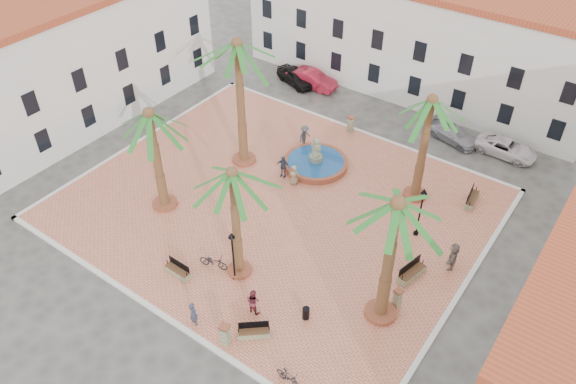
# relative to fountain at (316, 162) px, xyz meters

# --- Properties ---
(ground) EXTENTS (120.00, 120.00, 0.00)m
(ground) POSITION_rel_fountain_xyz_m (0.16, -5.06, -0.48)
(ground) COLOR #56544F
(ground) RESTS_ON ground
(plaza) EXTENTS (26.00, 22.00, 0.15)m
(plaza) POSITION_rel_fountain_xyz_m (0.16, -5.06, -0.40)
(plaza) COLOR #E47E5E
(plaza) RESTS_ON ground
(kerb_n) EXTENTS (26.30, 0.30, 0.16)m
(kerb_n) POSITION_rel_fountain_xyz_m (0.16, 5.94, -0.40)
(kerb_n) COLOR silver
(kerb_n) RESTS_ON ground
(kerb_s) EXTENTS (26.30, 0.30, 0.16)m
(kerb_s) POSITION_rel_fountain_xyz_m (0.16, -16.06, -0.40)
(kerb_s) COLOR silver
(kerb_s) RESTS_ON ground
(kerb_e) EXTENTS (0.30, 22.30, 0.16)m
(kerb_e) POSITION_rel_fountain_xyz_m (13.16, -5.06, -0.40)
(kerb_e) COLOR silver
(kerb_e) RESTS_ON ground
(kerb_w) EXTENTS (0.30, 22.30, 0.16)m
(kerb_w) POSITION_rel_fountain_xyz_m (-12.84, -5.06, -0.40)
(kerb_w) COLOR silver
(kerb_w) RESTS_ON ground
(building_north) EXTENTS (30.40, 7.40, 9.50)m
(building_north) POSITION_rel_fountain_xyz_m (0.16, 14.93, 4.29)
(building_north) COLOR white
(building_north) RESTS_ON ground
(building_west) EXTENTS (6.40, 24.40, 10.00)m
(building_west) POSITION_rel_fountain_xyz_m (-18.83, -5.06, 4.54)
(building_west) COLOR white
(building_west) RESTS_ON ground
(fountain) EXTENTS (4.63, 4.63, 2.39)m
(fountain) POSITION_rel_fountain_xyz_m (0.00, 0.00, 0.00)
(fountain) COLOR #A75134
(fountain) RESTS_ON plaza
(palm_nw) EXTENTS (5.59, 5.59, 9.58)m
(palm_nw) POSITION_rel_fountain_xyz_m (-4.61, -2.53, 7.89)
(palm_nw) COLOR #A75134
(palm_nw) RESTS_ON plaza
(palm_sw) EXTENTS (5.36, 5.36, 7.46)m
(palm_sw) POSITION_rel_fountain_xyz_m (-5.75, -9.47, 5.90)
(palm_sw) COLOR #A75134
(palm_sw) RESTS_ON plaza
(palm_s) EXTENTS (4.70, 4.70, 7.56)m
(palm_s) POSITION_rel_fountain_xyz_m (2.07, -11.19, 6.11)
(palm_s) COLOR #A75134
(palm_s) RESTS_ON plaza
(palm_e) EXTENTS (5.65, 5.65, 8.25)m
(palm_e) POSITION_rel_fountain_xyz_m (10.23, -9.17, 6.61)
(palm_e) COLOR #A75134
(palm_e) RESTS_ON plaza
(palm_ne) EXTENTS (5.25, 5.25, 7.80)m
(palm_ne) POSITION_rel_fountain_xyz_m (7.35, 1.07, 6.25)
(palm_ne) COLOR #A75134
(palm_ne) RESTS_ON plaza
(bench_s) EXTENTS (1.70, 0.56, 0.89)m
(bench_s) POSITION_rel_fountain_xyz_m (-0.68, -13.45, -0.07)
(bench_s) COLOR gray
(bench_s) RESTS_ON plaza
(bench_se) EXTENTS (1.61, 1.48, 0.89)m
(bench_se) POSITION_rel_fountain_xyz_m (5.57, -14.25, -0.08)
(bench_se) COLOR gray
(bench_se) RESTS_ON plaza
(bench_e) EXTENTS (1.03, 2.05, 1.04)m
(bench_e) POSITION_rel_fountain_xyz_m (10.40, -5.76, -0.03)
(bench_e) COLOR gray
(bench_e) RESTS_ON plaza
(bench_ne) EXTENTS (0.80, 1.91, 0.98)m
(bench_ne) POSITION_rel_fountain_xyz_m (10.75, 2.62, -0.05)
(bench_ne) COLOR gray
(bench_ne) RESTS_ON plaza
(lamppost_s) EXTENTS (0.39, 0.39, 3.57)m
(lamppost_s) POSITION_rel_fountain_xyz_m (2.18, -11.74, 2.09)
(lamppost_s) COLOR black
(lamppost_s) RESTS_ON plaza
(lamppost_e) EXTENTS (0.40, 0.40, 3.65)m
(lamppost_e) POSITION_rel_fountain_xyz_m (9.07, -2.34, 2.15)
(lamppost_e) COLOR black
(lamppost_e) RESTS_ON plaza
(bollard_se) EXTENTS (0.57, 0.57, 1.41)m
(bollard_se) POSITION_rel_fountain_xyz_m (4.69, -15.46, 0.41)
(bollard_se) COLOR gray
(bollard_se) RESTS_ON plaza
(bollard_n) EXTENTS (0.54, 0.54, 1.36)m
(bollard_n) POSITION_rel_fountain_xyz_m (-0.26, 5.34, 0.38)
(bollard_n) COLOR gray
(bollard_n) RESTS_ON plaza
(bollard_e) EXTENTS (0.55, 0.55, 1.26)m
(bollard_e) POSITION_rel_fountain_xyz_m (10.68, -8.18, 0.33)
(bollard_e) COLOR gray
(bollard_e) RESTS_ON plaza
(litter_bin) EXTENTS (0.39, 0.39, 0.76)m
(litter_bin) POSITION_rel_fountain_xyz_m (7.11, -11.73, 0.05)
(litter_bin) COLOR black
(litter_bin) RESTS_ON plaza
(cyclist_a) EXTENTS (0.62, 0.45, 1.59)m
(cyclist_a) POSITION_rel_fountain_xyz_m (2.51, -15.46, 0.47)
(cyclist_a) COLOR #33364E
(cyclist_a) RESTS_ON plaza
(bicycle_a) EXTENTS (1.88, 1.06, 0.94)m
(bicycle_a) POSITION_rel_fountain_xyz_m (0.64, -11.81, 0.14)
(bicycle_a) COLOR black
(bicycle_a) RESTS_ON plaza
(cyclist_b) EXTENTS (0.81, 0.65, 1.62)m
(cyclist_b) POSITION_rel_fountain_xyz_m (4.54, -13.00, 0.49)
(cyclist_b) COLOR maroon
(cyclist_b) RESTS_ON plaza
(bicycle_b) EXTENTS (1.62, 0.60, 0.95)m
(bicycle_b) POSITION_rel_fountain_xyz_m (8.67, -15.46, 0.15)
(bicycle_b) COLOR black
(bicycle_b) RESTS_ON plaza
(pedestrian_fountain_a) EXTENTS (0.83, 0.64, 1.52)m
(pedestrian_fountain_a) POSITION_rel_fountain_xyz_m (-0.07, -2.65, 0.44)
(pedestrian_fountain_a) COLOR #978662
(pedestrian_fountain_a) RESTS_ON plaza
(pedestrian_fountain_b) EXTENTS (1.05, 0.60, 1.68)m
(pedestrian_fountain_b) POSITION_rel_fountain_xyz_m (-1.21, -2.36, 0.51)
(pedestrian_fountain_b) COLOR #334253
(pedestrian_fountain_b) RESTS_ON plaza
(pedestrian_north) EXTENTS (0.77, 1.20, 1.76)m
(pedestrian_north) POSITION_rel_fountain_xyz_m (-2.09, 1.63, 0.56)
(pedestrian_north) COLOR #414246
(pedestrian_north) RESTS_ON plaza
(pedestrian_east) EXTENTS (0.89, 1.80, 1.85)m
(pedestrian_east) POSITION_rel_fountain_xyz_m (11.95, -3.74, 0.60)
(pedestrian_east) COLOR slate
(pedestrian_east) RESTS_ON plaza
(car_black) EXTENTS (4.56, 2.99, 1.44)m
(car_black) POSITION_rel_fountain_xyz_m (-8.35, 9.45, 0.25)
(car_black) COLOR black
(car_black) RESTS_ON ground
(car_red) EXTENTS (4.67, 1.71, 1.53)m
(car_red) POSITION_rel_fountain_xyz_m (-6.92, 9.84, 0.29)
(car_red) COLOR #A91A2F
(car_red) RESTS_ON ground
(car_silver) EXTENTS (4.48, 2.65, 1.22)m
(car_silver) POSITION_rel_fountain_xyz_m (6.68, 9.05, 0.13)
(car_silver) COLOR #9E9DA5
(car_silver) RESTS_ON ground
(car_white) EXTENTS (4.51, 2.17, 1.24)m
(car_white) POSITION_rel_fountain_xyz_m (10.66, 9.54, 0.14)
(car_white) COLOR white
(car_white) RESTS_ON ground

